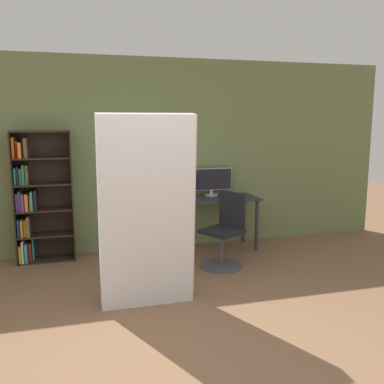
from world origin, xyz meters
The scene contains 7 objects.
ground_plane centered at (0.00, 0.00, 0.00)m, with size 16.00×16.00×0.00m, color brown.
wall_back centered at (0.00, 3.22, 1.35)m, with size 8.00×0.06×2.70m.
desk centered at (1.16, 2.89, 0.65)m, with size 1.34×0.60×0.75m.
monitor centered at (1.22, 3.08, 0.97)m, with size 0.63×0.19×0.40m.
office_chair centered at (1.10, 2.15, 0.38)m, with size 0.60×0.60×0.94m.
bookshelf centered at (-1.18, 3.05, 0.85)m, with size 0.74×0.35×1.71m.
mattress_near centered at (-0.03, 1.26, 0.96)m, with size 0.93×0.32×1.91m.
Camera 1 is at (-0.72, -2.78, 1.85)m, focal length 40.00 mm.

